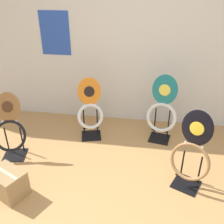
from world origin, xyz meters
TOP-DOWN VIEW (x-y plane):
  - wall_back at (-0.00, 2.13)m, footprint 8.00×0.07m
  - toilet_seat_display_jazz_black at (0.64, 0.69)m, footprint 0.44×0.37m
  - toilet_seat_display_orange_sun at (-0.65, 1.51)m, footprint 0.40×0.34m
  - toilet_seat_display_teal_sax at (0.35, 1.58)m, footprint 0.44×0.33m
  - toilet_seat_display_woodgrain at (-1.54, 0.91)m, footprint 0.44×0.38m
  - storage_box at (-1.25, 0.26)m, footprint 0.45×0.40m

SIDE VIEW (x-z plane):
  - storage_box at x=-1.25m, z-range 0.00..0.29m
  - toilet_seat_display_woodgrain at x=-1.54m, z-range -0.02..0.82m
  - toilet_seat_display_orange_sun at x=-0.65m, z-range -0.03..0.85m
  - toilet_seat_display_jazz_black at x=0.64m, z-range -0.02..0.89m
  - toilet_seat_display_teal_sax at x=0.35m, z-range -0.04..0.92m
  - wall_back at x=0.00m, z-range 0.00..2.60m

